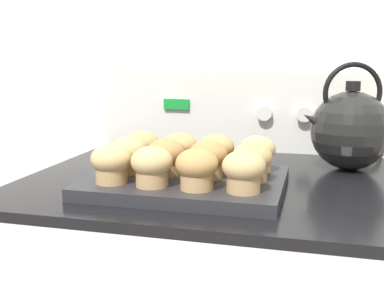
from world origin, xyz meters
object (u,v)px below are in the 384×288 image
(muffin_r0_c2, at_px, (197,168))
(muffin_r2_c3, at_px, (257,153))
(muffin_pan, at_px, (187,182))
(muffin_r0_c1, at_px, (152,166))
(muffin_r2_c2, at_px, (216,150))
(muffin_r1_c1, at_px, (166,156))
(muffin_r2_c1, at_px, (179,149))
(muffin_r0_c3, at_px, (244,171))
(muffin_r0_c0, at_px, (111,163))
(muffin_r2_c0, at_px, (142,147))
(muffin_r1_c0, at_px, (127,155))
(muffin_r1_c3, at_px, (252,161))
(tea_kettle, at_px, (350,129))
(muffin_r1_c2, at_px, (208,158))

(muffin_r0_c2, bearing_deg, muffin_r2_c3, 62.88)
(muffin_pan, relative_size, muffin_r0_c1, 4.96)
(muffin_r0_c1, relative_size, muffin_r2_c2, 1.00)
(muffin_r1_c1, distance_m, muffin_r2_c1, 0.08)
(muffin_r0_c1, height_order, muffin_r1_c1, same)
(muffin_pan, height_order, muffin_r2_c1, muffin_r2_c1)
(muffin_r0_c3, bearing_deg, muffin_r0_c1, -178.77)
(muffin_r0_c2, relative_size, muffin_r1_c1, 1.00)
(muffin_r2_c1, bearing_deg, muffin_r0_c0, -116.50)
(muffin_r2_c0, bearing_deg, muffin_r2_c2, 0.47)
(muffin_r1_c0, bearing_deg, muffin_r1_c1, 2.72)
(muffin_pan, bearing_deg, muffin_r0_c2, -63.50)
(muffin_r0_c3, distance_m, muffin_r2_c3, 0.15)
(muffin_r0_c1, height_order, muffin_r2_c0, same)
(muffin_r2_c0, bearing_deg, muffin_r2_c1, -0.32)
(muffin_r2_c2, bearing_deg, muffin_r1_c1, -134.58)
(muffin_r0_c0, height_order, muffin_r2_c0, same)
(muffin_r0_c0, distance_m, muffin_r2_c0, 0.15)
(muffin_r0_c1, xyz_separation_m, muffin_r2_c1, (0.00, 0.16, 0.00))
(muffin_r0_c1, xyz_separation_m, muffin_r0_c3, (0.15, 0.00, 0.00))
(muffin_r0_c2, distance_m, muffin_r2_c0, 0.22)
(muffin_r2_c0, relative_size, muffin_r2_c2, 1.00)
(muffin_r0_c2, distance_m, muffin_r2_c1, 0.17)
(muffin_r1_c1, distance_m, muffin_r1_c3, 0.16)
(muffin_pan, bearing_deg, muffin_r1_c3, -0.19)
(muffin_r0_c3, xyz_separation_m, muffin_r2_c0, (-0.23, 0.15, 0.00))
(muffin_r0_c3, distance_m, muffin_r1_c1, 0.17)
(muffin_r0_c0, distance_m, muffin_r0_c3, 0.23)
(muffin_r1_c1, relative_size, muffin_r1_c3, 1.00)
(muffin_r2_c2, distance_m, tea_kettle, 0.30)
(muffin_r0_c0, bearing_deg, muffin_r1_c1, 46.56)
(muffin_r2_c2, bearing_deg, muffin_r1_c2, -88.78)
(muffin_r0_c0, height_order, tea_kettle, tea_kettle)
(muffin_r0_c0, relative_size, muffin_r2_c2, 1.00)
(muffin_r0_c3, bearing_deg, muffin_r2_c3, 89.21)
(muffin_r0_c3, distance_m, muffin_r1_c2, 0.11)
(muffin_r1_c1, relative_size, tea_kettle, 0.31)
(muffin_r0_c0, bearing_deg, muffin_r0_c2, -0.94)
(muffin_r2_c3, bearing_deg, muffin_r0_c1, -135.38)
(muffin_pan, relative_size, muffin_r2_c1, 4.96)
(muffin_r1_c2, xyz_separation_m, muffin_r2_c1, (-0.07, 0.08, 0.00))
(muffin_r1_c2, relative_size, tea_kettle, 0.31)
(muffin_r2_c2, bearing_deg, muffin_r2_c3, -3.46)
(muffin_r0_c0, bearing_deg, muffin_r2_c1, 63.50)
(muffin_r2_c0, bearing_deg, muffin_r0_c0, -89.28)
(tea_kettle, bearing_deg, muffin_r1_c2, -137.23)
(muffin_r2_c1, height_order, muffin_r2_c2, same)
(muffin_r1_c0, height_order, muffin_r1_c1, same)
(muffin_r0_c0, height_order, muffin_r0_c2, same)
(muffin_r1_c0, bearing_deg, muffin_r0_c1, -45.44)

